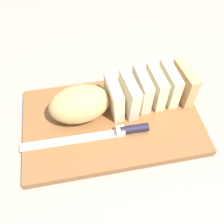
{
  "coord_description": "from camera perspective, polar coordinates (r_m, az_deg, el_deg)",
  "views": [
    {
      "loc": [
        -0.05,
        -0.36,
        0.55
      ],
      "look_at": [
        0.0,
        0.0,
        0.05
      ],
      "focal_mm": 40.79,
      "sensor_mm": 36.0,
      "label": 1
    }
  ],
  "objects": [
    {
      "name": "ground_plane",
      "position": [
        0.66,
        -0.0,
        -2.63
      ],
      "size": [
        3.0,
        3.0,
        0.0
      ],
      "primitive_type": "plane",
      "color": "gray"
    },
    {
      "name": "cutting_board",
      "position": [
        0.65,
        -0.0,
        -2.12
      ],
      "size": [
        0.46,
        0.29,
        0.02
      ],
      "primitive_type": "cube",
      "rotation": [
        0.0,
        0.0,
        0.04
      ],
      "color": "brown",
      "rests_on": "ground_plane"
    },
    {
      "name": "bread_loaf",
      "position": [
        0.63,
        0.75,
        3.54
      ],
      "size": [
        0.37,
        0.14,
        0.09
      ],
      "rotation": [
        0.0,
        0.0,
        0.13
      ],
      "color": "tan",
      "rests_on": "cutting_board"
    },
    {
      "name": "bread_knife",
      "position": [
        0.61,
        0.49,
        -4.59
      ],
      "size": [
        0.31,
        0.03,
        0.02
      ],
      "rotation": [
        0.0,
        0.0,
        3.17
      ],
      "color": "silver",
      "rests_on": "cutting_board"
    },
    {
      "name": "crumb_near_knife",
      "position": [
        0.62,
        4.93,
        -4.61
      ],
      "size": [
        0.01,
        0.01,
        0.01
      ],
      "primitive_type": "sphere",
      "color": "tan",
      "rests_on": "cutting_board"
    },
    {
      "name": "crumb_near_loaf",
      "position": [
        0.68,
        2.02,
        3.23
      ],
      "size": [
        0.01,
        0.01,
        0.01
      ],
      "primitive_type": "sphere",
      "color": "tan",
      "rests_on": "cutting_board"
    },
    {
      "name": "crumb_stray_left",
      "position": [
        0.64,
        4.52,
        -1.65
      ],
      "size": [
        0.0,
        0.0,
        0.0
      ],
      "primitive_type": "sphere",
      "color": "tan",
      "rests_on": "cutting_board"
    },
    {
      "name": "crumb_stray_right",
      "position": [
        0.65,
        -6.08,
        -0.3
      ],
      "size": [
        0.01,
        0.01,
        0.01
      ],
      "primitive_type": "sphere",
      "color": "tan",
      "rests_on": "cutting_board"
    }
  ]
}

